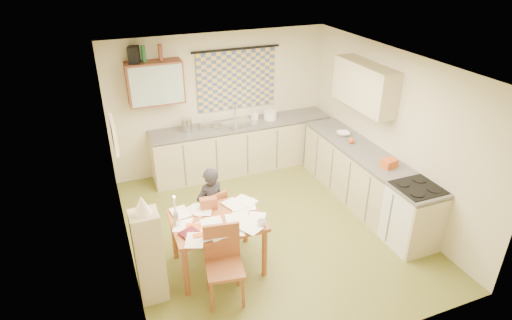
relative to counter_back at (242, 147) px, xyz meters
name	(u,v)px	position (x,y,z in m)	size (l,w,h in m)	color
floor	(269,229)	(-0.28, -1.95, -0.46)	(4.00, 4.50, 0.02)	olive
ceiling	(272,63)	(-0.28, -1.95, 2.06)	(4.00, 4.50, 0.02)	white
wall_back	(221,103)	(-0.28, 0.31, 0.80)	(4.00, 0.02, 2.50)	beige
wall_front	(367,254)	(-0.28, -4.21, 0.80)	(4.00, 0.02, 2.50)	beige
wall_left	(119,181)	(-2.29, -1.95, 0.80)	(0.02, 4.50, 2.50)	beige
wall_right	(391,132)	(1.73, -1.95, 0.80)	(0.02, 4.50, 2.50)	beige
window_blind	(237,80)	(0.02, 0.27, 1.20)	(1.45, 0.03, 1.05)	#3F5282
curtain_rod	(236,49)	(0.02, 0.25, 1.75)	(0.04, 0.04, 1.60)	black
wall_cabinet	(155,83)	(-1.43, 0.13, 1.35)	(0.90, 0.34, 0.70)	brown
wall_cabinet_glass	(157,86)	(-1.43, -0.04, 1.35)	(0.84, 0.02, 0.64)	#99B2A5
upper_cabinet_right	(365,86)	(1.55, -1.40, 1.40)	(0.34, 1.30, 0.70)	tan
framed_print	(114,135)	(-2.25, -1.55, 1.25)	(0.04, 0.50, 0.40)	#F7E6CE
print_canvas	(116,134)	(-2.23, -1.55, 1.25)	(0.01, 0.42, 0.32)	silver
counter_back	(242,147)	(0.00, 0.00, 0.00)	(3.30, 0.62, 0.92)	tan
counter_right	(365,179)	(1.42, -1.87, 0.00)	(0.62, 2.95, 0.92)	tan
stove	(412,216)	(1.42, -3.00, 0.01)	(0.60, 0.60, 0.93)	white
sink	(240,126)	(-0.04, 0.00, 0.43)	(0.55, 0.45, 0.10)	silver
tap	(235,113)	(-0.05, 0.18, 0.61)	(0.03, 0.03, 0.28)	silver
dish_rack	(210,126)	(-0.58, 0.00, 0.50)	(0.35, 0.30, 0.06)	silver
kettle	(187,125)	(-1.00, 0.00, 0.59)	(0.18, 0.18, 0.24)	silver
mixing_bowl	(270,115)	(0.56, 0.00, 0.55)	(0.24, 0.24, 0.16)	white
soap_bottle	(255,115)	(0.28, 0.05, 0.57)	(0.11, 0.11, 0.19)	white
bowl	(343,134)	(1.42, -1.14, 0.50)	(0.28, 0.28, 0.05)	white
orange_bag	(389,163)	(1.42, -2.37, 0.53)	(0.22, 0.16, 0.12)	#C5551C
fruit_orange	(351,140)	(1.37, -1.47, 0.52)	(0.10, 0.10, 0.10)	#C5551C
speaker	(134,55)	(-1.71, 0.13, 1.83)	(0.16, 0.20, 0.26)	black
bottle_green	(143,54)	(-1.57, 0.13, 1.83)	(0.07, 0.07, 0.26)	#195926
bottle_brown	(160,52)	(-1.30, 0.13, 1.83)	(0.07, 0.07, 0.26)	brown
dining_table	(218,243)	(-1.23, -2.46, -0.07)	(1.14, 0.88, 0.75)	brown
chair_far	(211,225)	(-1.16, -1.88, -0.19)	(0.47, 0.47, 0.83)	brown
chair_near	(225,278)	(-1.33, -3.03, -0.16)	(0.50, 0.50, 0.95)	brown
person	(211,207)	(-1.16, -1.93, 0.14)	(0.50, 0.40, 1.19)	black
shelf_stand	(149,257)	(-2.12, -2.69, 0.15)	(0.32, 0.30, 1.20)	tan
lampshade	(142,205)	(-2.12, -2.69, 0.86)	(0.20, 0.20, 0.22)	#F7E6CE
letter_rack	(208,203)	(-1.26, -2.20, 0.38)	(0.22, 0.10, 0.16)	brown
mug	(261,223)	(-0.77, -2.81, 0.34)	(0.12, 0.12, 0.09)	white
magazine	(184,239)	(-1.71, -2.72, 0.31)	(0.30, 0.34, 0.03)	maroon
book	(185,230)	(-1.66, -2.56, 0.31)	(0.28, 0.32, 0.02)	#C5551C
orange_box	(198,236)	(-1.55, -2.74, 0.32)	(0.12, 0.08, 0.04)	#C5551C
eyeglasses	(234,230)	(-1.11, -2.77, 0.31)	(0.13, 0.04, 0.02)	black
candle_holder	(176,219)	(-1.73, -2.41, 0.39)	(0.06, 0.06, 0.18)	silver
candle	(174,204)	(-1.72, -2.38, 0.59)	(0.02, 0.02, 0.22)	white
candle_flame	(174,197)	(-1.72, -2.42, 0.71)	(0.02, 0.02, 0.02)	#FFCC66
papers	(221,220)	(-1.19, -2.51, 0.31)	(1.21, 0.99, 0.03)	white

